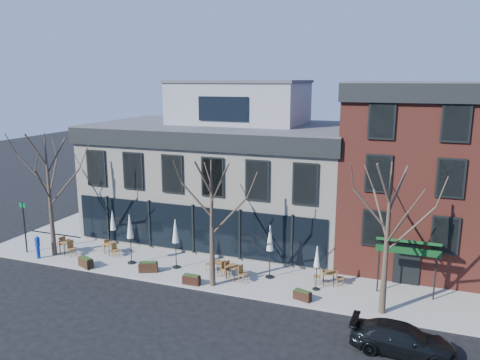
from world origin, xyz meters
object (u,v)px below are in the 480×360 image
(cafe_set_0, at_px, (66,246))
(umbrella_0, at_px, (113,223))
(parked_sedan, at_px, (402,339))
(call_box, at_px, (38,246))

(cafe_set_0, relative_size, umbrella_0, 0.70)
(cafe_set_0, xyz_separation_m, umbrella_0, (2.67, 1.43, 1.45))
(parked_sedan, bearing_deg, call_box, 85.03)
(parked_sedan, bearing_deg, cafe_set_0, 81.16)
(call_box, height_order, cafe_set_0, call_box)
(parked_sedan, xyz_separation_m, call_box, (-21.99, 2.87, 0.32))
(parked_sedan, distance_m, call_box, 22.18)
(call_box, bearing_deg, parked_sedan, -7.44)
(call_box, bearing_deg, umbrella_0, 35.98)
(parked_sedan, bearing_deg, umbrella_0, 75.35)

